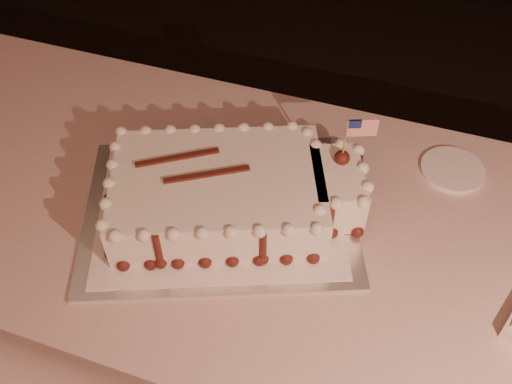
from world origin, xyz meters
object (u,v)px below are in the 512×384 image
(cake_board, at_px, (220,210))
(side_plate, at_px, (453,170))
(sheet_cake, at_px, (233,192))
(banquet_table, at_px, (283,316))

(cake_board, xyz_separation_m, side_plate, (0.45, 0.28, 0.00))
(sheet_cake, xyz_separation_m, side_plate, (0.42, 0.27, -0.05))
(cake_board, bearing_deg, sheet_cake, 0.49)
(sheet_cake, bearing_deg, banquet_table, 3.74)
(banquet_table, distance_m, side_plate, 0.55)
(sheet_cake, distance_m, side_plate, 0.50)
(side_plate, bearing_deg, banquet_table, -139.07)
(sheet_cake, bearing_deg, side_plate, 32.54)
(banquet_table, relative_size, sheet_cake, 4.36)
(side_plate, bearing_deg, cake_board, -148.04)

